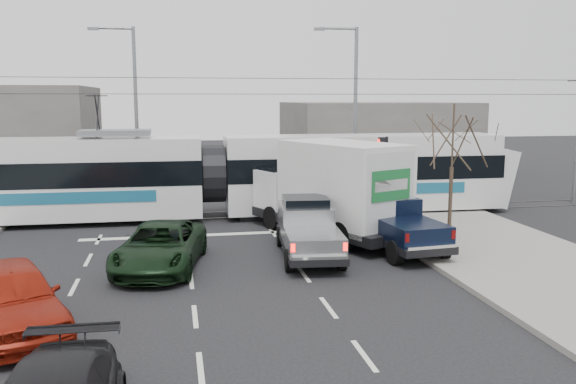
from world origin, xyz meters
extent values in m
plane|color=black|center=(0.00, 0.00, 0.00)|extent=(120.00, 120.00, 0.00)
cube|color=gray|center=(9.00, 0.00, 0.07)|extent=(6.00, 60.00, 0.15)
cube|color=#33302D|center=(0.00, 10.00, 0.01)|extent=(60.00, 1.60, 0.03)
cube|color=slate|center=(12.00, 24.00, 2.50)|extent=(12.00, 10.00, 5.00)
cylinder|color=#47382B|center=(7.60, 2.50, 1.52)|extent=(0.14, 0.14, 2.75)
cylinder|color=#47382B|center=(7.60, 2.50, 4.03)|extent=(0.07, 0.07, 2.25)
cylinder|color=black|center=(6.60, 6.50, 1.95)|extent=(0.12, 0.12, 3.60)
cube|color=black|center=(6.40, 6.50, 3.25)|extent=(0.28, 0.28, 0.95)
cylinder|color=#FF0C07|center=(6.25, 6.50, 3.55)|extent=(0.06, 0.20, 0.20)
cylinder|color=orange|center=(6.25, 6.50, 3.25)|extent=(0.06, 0.20, 0.20)
cylinder|color=#05330C|center=(6.25, 6.50, 2.95)|extent=(0.06, 0.20, 0.20)
cube|color=white|center=(6.58, 6.35, 2.45)|extent=(0.02, 0.30, 0.40)
cylinder|color=slate|center=(7.50, 14.00, 4.50)|extent=(0.20, 0.20, 9.00)
cylinder|color=slate|center=(6.50, 14.00, 8.90)|extent=(2.00, 0.14, 0.14)
cube|color=slate|center=(5.50, 14.00, 8.85)|extent=(0.55, 0.25, 0.14)
cylinder|color=slate|center=(-4.00, 16.00, 4.50)|extent=(0.20, 0.20, 9.00)
cylinder|color=slate|center=(-5.00, 16.00, 8.90)|extent=(2.00, 0.14, 0.14)
cube|color=slate|center=(-6.00, 16.00, 8.85)|extent=(0.55, 0.25, 0.14)
cylinder|color=black|center=(0.00, 10.00, 5.50)|extent=(60.00, 0.03, 0.03)
cylinder|color=black|center=(0.00, 10.00, 6.20)|extent=(60.00, 0.03, 0.03)
cube|color=silver|center=(-7.30, 9.47, 1.02)|extent=(12.71, 2.76, 1.54)
cube|color=black|center=(-7.30, 9.47, 2.20)|extent=(12.77, 2.79, 1.05)
cube|color=silver|center=(-7.30, 9.47, 3.15)|extent=(12.71, 2.66, 0.98)
cube|color=#175776|center=(-7.31, 8.12, 1.30)|extent=(8.88, 0.09, 0.49)
cube|color=silver|center=(6.49, 9.35, 1.02)|extent=(12.71, 2.76, 1.54)
cube|color=black|center=(6.49, 9.35, 2.20)|extent=(12.77, 2.79, 1.05)
cube|color=silver|center=(6.49, 9.35, 3.15)|extent=(12.71, 2.66, 0.98)
cube|color=#175776|center=(6.48, 8.01, 1.30)|extent=(8.88, 0.09, 0.49)
cylinder|color=black|center=(-0.40, 9.41, 1.99)|extent=(1.01, 2.56, 2.55)
cube|color=slate|center=(-4.54, 9.44, 3.86)|extent=(2.97, 1.62, 0.25)
cube|color=black|center=(-2.47, 9.43, 0.18)|extent=(1.99, 2.28, 0.35)
cube|color=black|center=(1.66, 9.39, 0.18)|extent=(1.99, 2.28, 0.35)
cube|color=black|center=(9.94, 9.33, 0.18)|extent=(1.99, 2.28, 0.35)
cube|color=black|center=(2.29, 1.99, 0.49)|extent=(2.25, 5.33, 0.22)
cube|color=#A5A6A9|center=(2.38, 2.92, 1.12)|extent=(1.94, 2.33, 1.03)
cube|color=black|center=(2.39, 3.00, 1.65)|extent=(1.66, 1.69, 0.49)
cube|color=#A5A6A9|center=(2.49, 4.16, 0.91)|extent=(1.78, 1.08, 0.49)
cube|color=#A5A6A9|center=(2.19, 0.85, 0.85)|extent=(1.96, 2.48, 0.58)
cube|color=silver|center=(2.07, -0.49, 0.61)|extent=(1.65, 0.31, 0.16)
cube|color=#FF0C07|center=(1.29, -0.32, 0.94)|extent=(0.13, 0.08, 0.25)
cube|color=#FF0C07|center=(2.86, -0.46, 0.94)|extent=(0.13, 0.08, 0.25)
cylinder|color=black|center=(1.63, 3.71, 0.36)|extent=(0.31, 0.74, 0.72)
cylinder|color=black|center=(3.27, 3.56, 0.36)|extent=(0.31, 0.74, 0.72)
cylinder|color=black|center=(1.32, 0.41, 0.36)|extent=(0.31, 0.74, 0.72)
cylinder|color=black|center=(2.96, 0.26, 0.36)|extent=(0.31, 0.74, 0.72)
cube|color=black|center=(3.80, 4.93, 0.58)|extent=(5.37, 7.79, 0.37)
cube|color=white|center=(2.64, 7.49, 1.48)|extent=(2.93, 2.61, 1.69)
cube|color=black|center=(2.57, 7.63, 2.11)|extent=(2.38, 1.94, 0.63)
cube|color=silver|center=(4.10, 4.26, 2.14)|extent=(4.39, 5.63, 3.12)
cube|color=silver|center=(5.13, 1.98, 2.14)|extent=(2.06, 0.97, 2.74)
cube|color=#16622C|center=(5.15, 1.93, 2.39)|extent=(1.63, 0.75, 1.06)
cube|color=black|center=(5.23, 1.76, 0.48)|extent=(2.19, 1.18, 0.19)
cylinder|color=black|center=(1.80, 6.63, 0.48)|extent=(0.68, 1.00, 0.95)
cylinder|color=black|center=(3.84, 7.55, 0.48)|extent=(0.68, 1.00, 0.95)
cylinder|color=black|center=(3.63, 2.58, 0.53)|extent=(0.73, 1.09, 1.06)
cylinder|color=black|center=(5.67, 3.50, 0.53)|extent=(0.73, 1.09, 1.06)
cube|color=black|center=(5.50, 2.23, 0.55)|extent=(2.35, 5.15, 0.25)
cube|color=black|center=(5.41, 3.12, 1.25)|extent=(2.02, 2.27, 1.15)
cube|color=black|center=(5.40, 3.22, 1.85)|extent=(1.72, 1.65, 0.55)
cube|color=black|center=(5.28, 4.31, 1.02)|extent=(1.84, 1.08, 0.55)
cube|color=black|center=(5.61, 1.14, 0.95)|extent=(2.03, 2.42, 0.65)
cube|color=silver|center=(5.75, -0.15, 0.68)|extent=(1.71, 0.35, 0.18)
cube|color=#590505|center=(4.93, -0.14, 1.05)|extent=(0.15, 0.09, 0.28)
cube|color=#590505|center=(6.55, 0.03, 1.05)|extent=(0.15, 0.09, 0.28)
cylinder|color=black|center=(4.49, 3.73, 0.40)|extent=(0.36, 0.82, 0.80)
cylinder|color=black|center=(6.18, 3.91, 0.40)|extent=(0.36, 0.82, 0.80)
cylinder|color=black|center=(4.82, 0.55, 0.40)|extent=(0.36, 0.82, 0.80)
cylinder|color=black|center=(6.51, 0.73, 0.40)|extent=(0.36, 0.82, 0.80)
imported|color=black|center=(-2.60, 1.51, 0.71)|extent=(3.26, 5.47, 1.42)
imported|color=maroon|center=(-5.86, -3.22, 0.81)|extent=(3.68, 5.14, 1.62)
camera|label=1|loc=(-2.10, -17.56, 5.35)|focal=38.00mm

